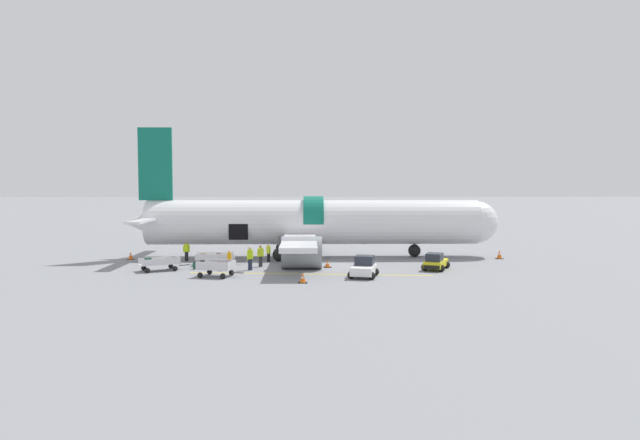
{
  "coord_description": "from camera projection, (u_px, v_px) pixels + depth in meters",
  "views": [
    {
      "loc": [
        -1.48,
        -47.35,
        6.76
      ],
      "look_at": [
        -0.32,
        1.29,
        3.68
      ],
      "focal_mm": 32.0,
      "sensor_mm": 36.0,
      "label": 1
    }
  ],
  "objects": [
    {
      "name": "safety_cone_engine_left",
      "position": [
        303.0,
        278.0,
        38.96
      ],
      "size": [
        0.63,
        0.63,
        0.66
      ],
      "color": "black",
      "rests_on": "ground_plane"
    },
    {
      "name": "baggage_tug_lead",
      "position": [
        435.0,
        262.0,
        44.9
      ],
      "size": [
        2.62,
        3.42,
        1.35
      ],
      "color": "yellow",
      "rests_on": "ground_plane"
    },
    {
      "name": "ground_crew_loader_b",
      "position": [
        186.0,
        251.0,
        49.87
      ],
      "size": [
        0.59,
        0.52,
        1.73
      ],
      "color": "black",
      "rests_on": "ground_plane"
    },
    {
      "name": "ground_crew_supervisor",
      "position": [
        261.0,
        255.0,
        46.49
      ],
      "size": [
        0.57,
        0.57,
        1.78
      ],
      "color": "#2D2D33",
      "rests_on": "ground_plane"
    },
    {
      "name": "ground_crew_helper",
      "position": [
        229.0,
        260.0,
        44.78
      ],
      "size": [
        0.44,
        0.54,
        1.56
      ],
      "color": "#2D2D33",
      "rests_on": "ground_plane"
    },
    {
      "name": "baggage_tug_mid",
      "position": [
        364.0,
        268.0,
        41.41
      ],
      "size": [
        2.47,
        3.19,
        1.52
      ],
      "color": "white",
      "rests_on": "ground_plane"
    },
    {
      "name": "ground_crew_driver",
      "position": [
        268.0,
        252.0,
        49.35
      ],
      "size": [
        0.39,
        0.55,
        1.58
      ],
      "color": "black",
      "rests_on": "ground_plane"
    },
    {
      "name": "airplane",
      "position": [
        309.0,
        223.0,
        52.49
      ],
      "size": [
        34.58,
        26.15,
        11.87
      ],
      "color": "silver",
      "rests_on": "ground_plane"
    },
    {
      "name": "baggage_cart_queued",
      "position": [
        160.0,
        264.0,
        44.34
      ],
      "size": [
        3.82,
        2.61,
        1.07
      ],
      "color": "silver",
      "rests_on": "ground_plane"
    },
    {
      "name": "safety_cone_tail",
      "position": [
        131.0,
        256.0,
        50.98
      ],
      "size": [
        0.6,
        0.6,
        0.7
      ],
      "color": "black",
      "rests_on": "ground_plane"
    },
    {
      "name": "safety_cone_nose",
      "position": [
        499.0,
        255.0,
        51.52
      ],
      "size": [
        0.65,
        0.65,
        0.8
      ],
      "color": "black",
      "rests_on": "ground_plane"
    },
    {
      "name": "ground_crew_loader_a",
      "position": [
        250.0,
        258.0,
        44.65
      ],
      "size": [
        0.59,
        0.59,
        1.86
      ],
      "color": "#1E2338",
      "rests_on": "ground_plane"
    },
    {
      "name": "safety_cone_wingtip",
      "position": [
        328.0,
        264.0,
        46.2
      ],
      "size": [
        0.64,
        0.64,
        0.6
      ],
      "color": "black",
      "rests_on": "ground_plane"
    },
    {
      "name": "ground_plane",
      "position": [
        324.0,
        265.0,
        47.7
      ],
      "size": [
        500.0,
        500.0,
        0.0
      ],
      "primitive_type": "plane",
      "color": "gray"
    },
    {
      "name": "baggage_cart_loading",
      "position": [
        215.0,
        259.0,
        47.54
      ],
      "size": [
        4.16,
        2.06,
        1.02
      ],
      "color": "silver",
      "rests_on": "ground_plane"
    },
    {
      "name": "suitcase_on_tarmac_upright",
      "position": [
        195.0,
        266.0,
        45.16
      ],
      "size": [
        0.34,
        0.18,
        0.64
      ],
      "color": "#14472D",
      "rests_on": "ground_plane"
    },
    {
      "name": "apron_marking_line",
      "position": [
        309.0,
        274.0,
        42.75
      ],
      "size": [
        18.24,
        2.05,
        0.01
      ],
      "color": "yellow",
      "rests_on": "ground_plane"
    },
    {
      "name": "baggage_cart_empty",
      "position": [
        218.0,
        268.0,
        41.57
      ],
      "size": [
        3.51,
        2.42,
        1.17
      ],
      "color": "silver",
      "rests_on": "ground_plane"
    }
  ]
}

